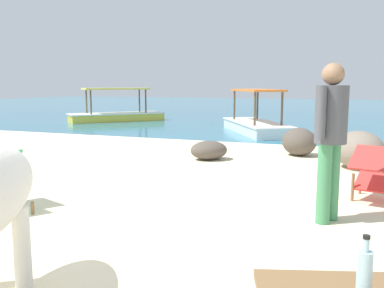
% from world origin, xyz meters
% --- Properties ---
extents(sand_beach, '(18.00, 14.00, 0.04)m').
position_xyz_m(sand_beach, '(0.00, 0.00, 0.02)').
color(sand_beach, beige).
rests_on(sand_beach, ground).
extents(water_surface, '(60.00, 36.00, 0.03)m').
position_xyz_m(water_surface, '(0.00, 22.00, 0.00)').
color(water_surface, teal).
rests_on(water_surface, ground).
extents(bottle, '(0.07, 0.07, 0.30)m').
position_xyz_m(bottle, '(2.42, -0.98, 0.62)').
color(bottle, '#A3C6D1').
rests_on(bottle, low_bench_table).
extents(deck_chair_near, '(0.69, 0.87, 0.68)m').
position_xyz_m(deck_chair_near, '(2.65, 2.44, 0.42)').
color(deck_chair_near, brown).
rests_on(deck_chair_near, sand_beach).
extents(person_standing, '(0.32, 0.47, 1.62)m').
position_xyz_m(person_standing, '(2.14, 1.53, 0.99)').
color(person_standing, '#428956').
rests_on(person_standing, sand_beach).
extents(shore_rock_large, '(1.13, 1.17, 0.64)m').
position_xyz_m(shore_rock_large, '(2.46, 4.63, 0.36)').
color(shore_rock_large, gray).
rests_on(shore_rock_large, sand_beach).
extents(shore_rock_medium, '(0.89, 0.86, 0.36)m').
position_xyz_m(shore_rock_medium, '(-0.16, 4.51, 0.22)').
color(shore_rock_medium, brown).
rests_on(shore_rock_medium, sand_beach).
extents(shore_rock_small, '(0.92, 0.90, 0.56)m').
position_xyz_m(shore_rock_small, '(1.37, 5.58, 0.32)').
color(shore_rock_small, brown).
rests_on(shore_rock_small, sand_beach).
extents(boat_white, '(2.84, 3.76, 1.29)m').
position_xyz_m(boat_white, '(-0.36, 9.45, 0.29)').
color(boat_white, white).
rests_on(boat_white, water_surface).
extents(boat_yellow, '(3.35, 3.47, 1.29)m').
position_xyz_m(boat_yellow, '(-6.35, 11.43, 0.29)').
color(boat_yellow, gold).
rests_on(boat_yellow, water_surface).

